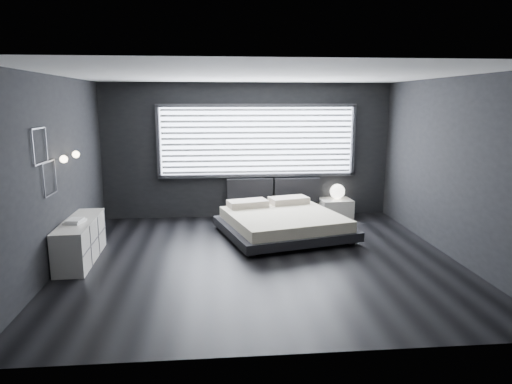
{
  "coord_description": "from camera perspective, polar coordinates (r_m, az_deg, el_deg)",
  "views": [
    {
      "loc": [
        -0.7,
        -6.76,
        2.44
      ],
      "look_at": [
        0.0,
        0.85,
        0.9
      ],
      "focal_mm": 32.0,
      "sensor_mm": 36.0,
      "label": 1
    }
  ],
  "objects": [
    {
      "name": "wall_art_upper",
      "position": [
        6.64,
        -25.4,
        5.21
      ],
      "size": [
        0.01,
        0.48,
        0.48
      ],
      "color": "#47474C",
      "rests_on": "ground"
    },
    {
      "name": "book_stack",
      "position": [
        7.35,
        -21.71,
        -3.39
      ],
      "size": [
        0.29,
        0.35,
        0.06
      ],
      "color": "silver",
      "rests_on": "dresser"
    },
    {
      "name": "dresser",
      "position": [
        7.57,
        -21.06,
        -5.65
      ],
      "size": [
        0.5,
        1.61,
        0.64
      ],
      "color": "silver",
      "rests_on": "ground"
    },
    {
      "name": "wall_art_lower",
      "position": [
        6.93,
        -24.38,
        1.58
      ],
      "size": [
        0.01,
        0.48,
        0.48
      ],
      "color": "#47474C",
      "rests_on": "ground"
    },
    {
      "name": "orb_lamp",
      "position": [
        9.84,
        10.14,
        0.07
      ],
      "size": [
        0.32,
        0.32,
        0.32
      ],
      "primitive_type": "sphere",
      "color": "white",
      "rests_on": "nightstand"
    },
    {
      "name": "sconce_near",
      "position": [
        7.2,
        -22.93,
        3.8
      ],
      "size": [
        0.18,
        0.11,
        0.11
      ],
      "color": "silver",
      "rests_on": "ground"
    },
    {
      "name": "nightstand",
      "position": [
        9.86,
        9.88,
        -1.97
      ],
      "size": [
        0.69,
        0.59,
        0.38
      ],
      "primitive_type": "cube",
      "rotation": [
        0.0,
        0.0,
        0.07
      ],
      "color": "silver",
      "rests_on": "ground"
    },
    {
      "name": "bed",
      "position": [
        8.36,
        3.36,
        -3.78
      ],
      "size": [
        2.56,
        2.49,
        0.55
      ],
      "color": "black",
      "rests_on": "ground"
    },
    {
      "name": "window",
      "position": [
        9.53,
        0.19,
        6.4
      ],
      "size": [
        4.14,
        0.09,
        1.52
      ],
      "color": "white",
      "rests_on": "ground"
    },
    {
      "name": "sconce_far",
      "position": [
        7.77,
        -21.61,
        4.4
      ],
      "size": [
        0.18,
        0.11,
        0.11
      ],
      "color": "silver",
      "rests_on": "ground"
    },
    {
      "name": "headboard",
      "position": [
        9.66,
        2.19,
        0.22
      ],
      "size": [
        1.96,
        0.16,
        0.52
      ],
      "color": "black",
      "rests_on": "ground"
    },
    {
      "name": "room",
      "position": [
        6.87,
        0.65,
        2.7
      ],
      "size": [
        6.04,
        6.0,
        2.8
      ],
      "color": "black",
      "rests_on": "ground"
    }
  ]
}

